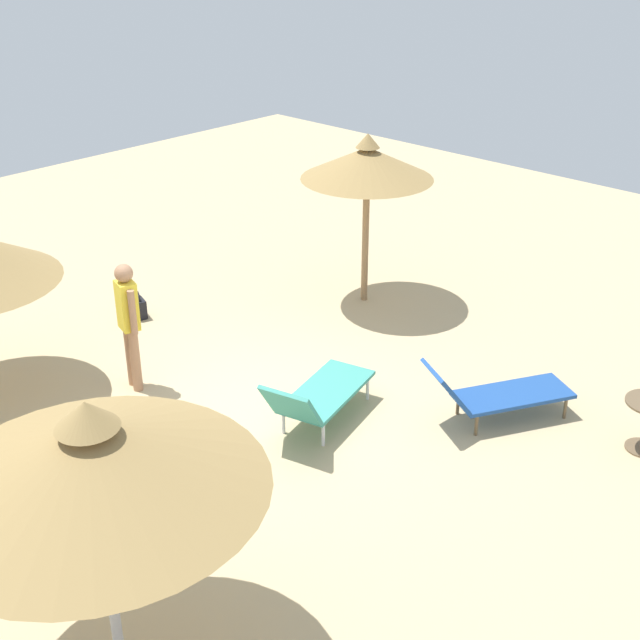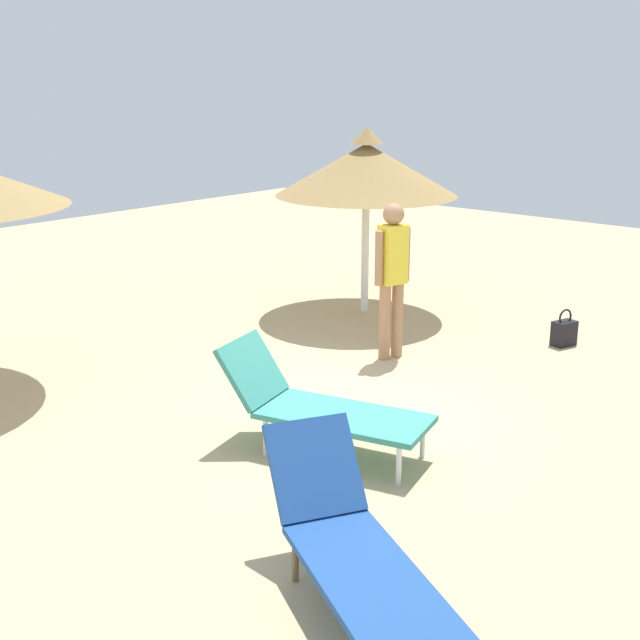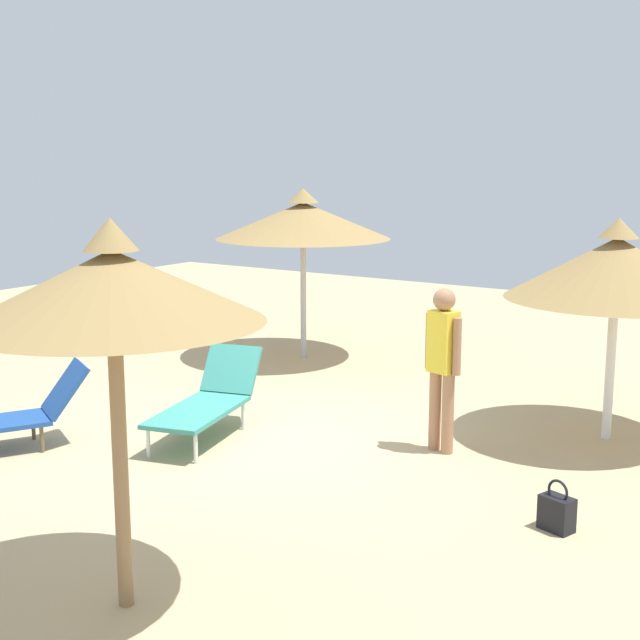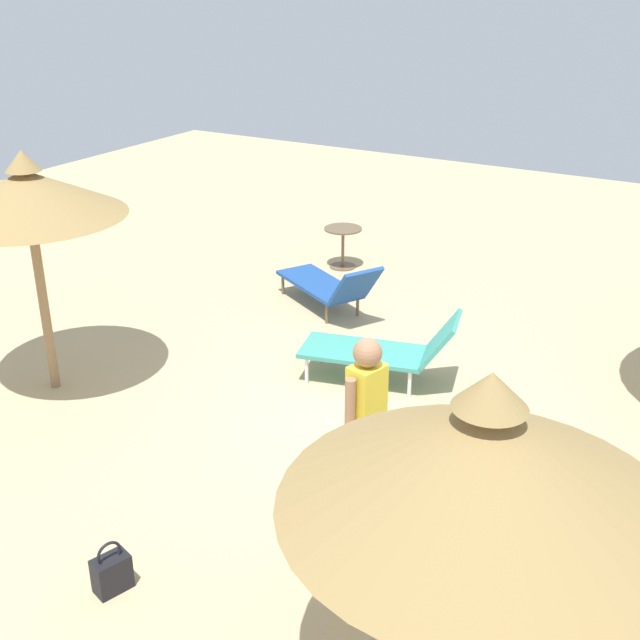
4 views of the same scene
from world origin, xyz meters
TOP-DOWN VIEW (x-y plane):
  - ground at (0.00, 0.00)m, footprint 24.00×24.00m
  - parasol_umbrella_near_left at (-3.54, -1.26)m, footprint 2.05×2.05m
  - parasol_umbrella_front at (2.13, -3.05)m, footprint 2.41×2.41m
  - lounge_chair_center at (-0.30, 0.75)m, footprint 1.91×1.09m
  - lounge_chair_far_right at (-1.88, 2.25)m, footprint 1.96×1.44m
  - person_standing_back at (0.69, -1.68)m, footprint 0.29×0.46m
  - handbag at (-0.62, -3.40)m, footprint 0.25×0.32m
  - side_table_round at (-2.59, 3.93)m, footprint 0.60×0.60m

SIDE VIEW (x-z plane):
  - ground at x=0.00m, z-range -0.10..0.00m
  - handbag at x=-0.62m, z-range -0.06..0.39m
  - lounge_chair_far_right at x=-1.88m, z-range -0.05..0.84m
  - lounge_chair_center at x=-0.30m, z-range -0.02..0.88m
  - side_table_round at x=-2.59m, z-range 0.12..0.78m
  - person_standing_back at x=0.69m, z-range 0.14..1.92m
  - parasol_umbrella_front at x=2.13m, z-range 0.69..3.17m
  - parasol_umbrella_near_left at x=-3.54m, z-range 0.91..3.65m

